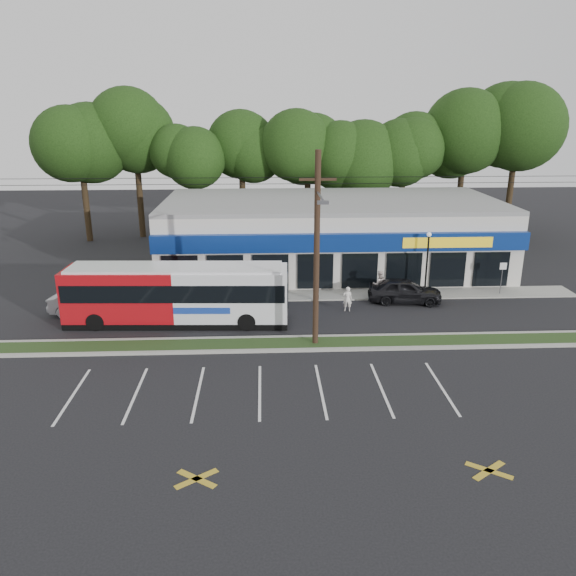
# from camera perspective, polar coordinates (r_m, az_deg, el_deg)

# --- Properties ---
(ground) EXTENTS (120.00, 120.00, 0.00)m
(ground) POSITION_cam_1_polar(r_m,az_deg,el_deg) (28.67, -3.06, -6.65)
(ground) COLOR black
(ground) RESTS_ON ground
(grass_strip) EXTENTS (40.00, 1.60, 0.12)m
(grass_strip) POSITION_cam_1_polar(r_m,az_deg,el_deg) (29.56, -3.05, -5.74)
(grass_strip) COLOR #203C18
(grass_strip) RESTS_ON ground
(curb_south) EXTENTS (40.00, 0.25, 0.14)m
(curb_south) POSITION_cam_1_polar(r_m,az_deg,el_deg) (28.78, -3.06, -6.40)
(curb_south) COLOR #9E9E93
(curb_south) RESTS_ON ground
(curb_north) EXTENTS (40.00, 0.25, 0.14)m
(curb_north) POSITION_cam_1_polar(r_m,az_deg,el_deg) (30.34, -3.04, -5.08)
(curb_north) COLOR #9E9E93
(curb_north) RESTS_ON ground
(sidewalk) EXTENTS (32.00, 2.20, 0.10)m
(sidewalk) POSITION_cam_1_polar(r_m,az_deg,el_deg) (37.32, 4.72, -0.67)
(sidewalk) COLOR #9E9E93
(sidewalk) RESTS_ON ground
(strip_mall) EXTENTS (25.00, 12.55, 5.30)m
(strip_mall) POSITION_cam_1_polar(r_m,az_deg,el_deg) (43.31, 4.34, 5.53)
(strip_mall) COLOR silver
(strip_mall) RESTS_ON ground
(utility_pole) EXTENTS (50.00, 2.77, 10.00)m
(utility_pole) POSITION_cam_1_polar(r_m,az_deg,el_deg) (27.89, 2.61, 4.43)
(utility_pole) COLOR black
(utility_pole) RESTS_ON ground
(lamp_post) EXTENTS (0.30, 0.30, 4.25)m
(lamp_post) POSITION_cam_1_polar(r_m,az_deg,el_deg) (37.62, 13.98, 3.16)
(lamp_post) COLOR black
(lamp_post) RESTS_ON ground
(sign_post) EXTENTS (0.45, 0.10, 2.23)m
(sign_post) POSITION_cam_1_polar(r_m,az_deg,el_deg) (39.40, 20.94, 1.48)
(sign_post) COLOR #59595E
(sign_post) RESTS_ON ground
(tree_line) EXTENTS (46.76, 6.76, 11.83)m
(tree_line) POSITION_cam_1_polar(r_m,az_deg,el_deg) (52.32, 1.48, 14.09)
(tree_line) COLOR black
(tree_line) RESTS_ON ground
(metrobus) EXTENTS (12.73, 3.20, 3.39)m
(metrobus) POSITION_cam_1_polar(r_m,az_deg,el_deg) (32.59, -11.20, -0.51)
(metrobus) COLOR #B10D14
(metrobus) RESTS_ON ground
(car_dark) EXTENTS (4.83, 2.48, 1.57)m
(car_dark) POSITION_cam_1_polar(r_m,az_deg,el_deg) (36.41, 11.78, -0.26)
(car_dark) COLOR black
(car_dark) RESTS_ON ground
(car_silver) EXTENTS (5.19, 2.56, 1.64)m
(car_silver) POSITION_cam_1_polar(r_m,az_deg,el_deg) (35.33, -19.25, -1.42)
(car_silver) COLOR #9B9DA3
(car_silver) RESTS_ON ground
(pedestrian_a) EXTENTS (0.59, 0.41, 1.55)m
(pedestrian_a) POSITION_cam_1_polar(r_m,az_deg,el_deg) (34.33, 6.05, -1.11)
(pedestrian_a) COLOR white
(pedestrian_a) RESTS_ON ground
(pedestrian_b) EXTENTS (0.92, 0.72, 1.87)m
(pedestrian_b) POSITION_cam_1_polar(r_m,az_deg,el_deg) (36.87, 9.27, 0.36)
(pedestrian_b) COLOR silver
(pedestrian_b) RESTS_ON ground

